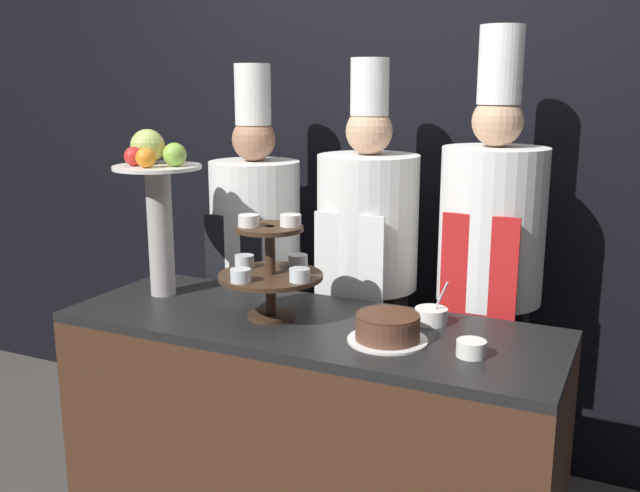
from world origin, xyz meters
TOP-DOWN VIEW (x-y plane):
  - wall_back at (0.00, 1.28)m, footprint 10.00×0.06m
  - buffet_counter at (0.00, 0.31)m, footprint 1.76×0.63m
  - tiered_stand at (-0.13, 0.29)m, footprint 0.37×0.37m
  - fruit_pedestal at (-0.67, 0.37)m, footprint 0.33×0.33m
  - cake_round at (0.32, 0.25)m, footprint 0.26×0.26m
  - cup_white at (0.59, 0.24)m, footprint 0.09×0.09m
  - serving_bowl_far at (0.40, 0.48)m, footprint 0.11×0.11m
  - chef_left at (-0.54, 0.88)m, footprint 0.40×0.40m
  - chef_center_left at (-0.01, 0.88)m, footprint 0.42×0.42m
  - chef_center_right at (0.50, 0.88)m, footprint 0.40×0.40m

SIDE VIEW (x-z plane):
  - buffet_counter at x=0.00m, z-range 0.00..0.89m
  - cup_white at x=0.59m, z-range 0.89..0.94m
  - serving_bowl_far at x=0.40m, z-range 0.84..1.00m
  - cake_round at x=0.32m, z-range 0.89..0.98m
  - chef_left at x=-0.54m, z-range 0.05..1.83m
  - chef_center_left at x=-0.01m, z-range 0.06..1.86m
  - chef_center_right at x=0.50m, z-range 0.06..1.96m
  - tiered_stand at x=-0.13m, z-range 0.89..1.27m
  - fruit_pedestal at x=-0.67m, z-range 0.98..1.62m
  - wall_back at x=0.00m, z-range 0.00..2.80m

